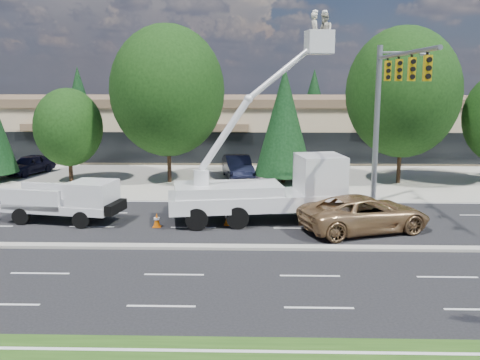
{
  "coord_description": "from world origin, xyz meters",
  "views": [
    {
      "loc": [
        2.92,
        -21.85,
        7.07
      ],
      "look_at": [
        2.27,
        3.06,
        2.4
      ],
      "focal_mm": 40.0,
      "sensor_mm": 36.0,
      "label": 1
    }
  ],
  "objects_px": {
    "utility_pickup": "(69,205)",
    "bucket_truck": "(274,178)",
    "signal_mast": "(388,99)",
    "minivan": "(365,214)"
  },
  "relations": [
    {
      "from": "utility_pickup",
      "to": "bucket_truck",
      "type": "relative_size",
      "value": 0.56
    },
    {
      "from": "signal_mast",
      "to": "bucket_truck",
      "type": "distance_m",
      "value": 7.57
    },
    {
      "from": "utility_pickup",
      "to": "minivan",
      "type": "height_order",
      "value": "utility_pickup"
    },
    {
      "from": "utility_pickup",
      "to": "minivan",
      "type": "distance_m",
      "value": 14.64
    },
    {
      "from": "minivan",
      "to": "bucket_truck",
      "type": "bearing_deg",
      "value": 48.07
    },
    {
      "from": "bucket_truck",
      "to": "minivan",
      "type": "relative_size",
      "value": 1.67
    },
    {
      "from": "signal_mast",
      "to": "bucket_truck",
      "type": "relative_size",
      "value": 0.98
    },
    {
      "from": "signal_mast",
      "to": "utility_pickup",
      "type": "height_order",
      "value": "signal_mast"
    },
    {
      "from": "utility_pickup",
      "to": "signal_mast",
      "type": "bearing_deg",
      "value": 20.55
    },
    {
      "from": "bucket_truck",
      "to": "signal_mast",
      "type": "bearing_deg",
      "value": 12.55
    }
  ]
}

